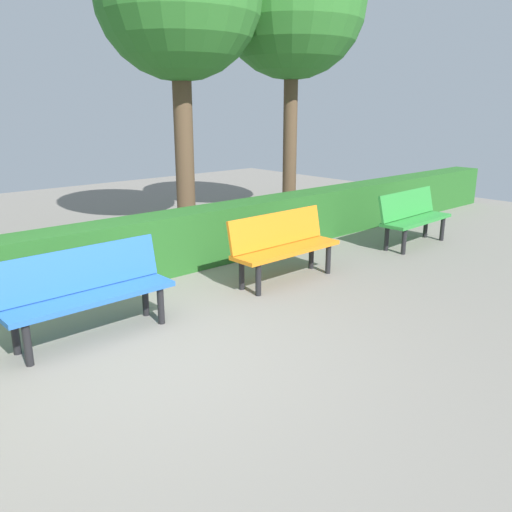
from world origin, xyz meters
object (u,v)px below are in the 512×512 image
(bench_orange, at_px, (283,243))
(bench_green, at_px, (413,215))
(bench_blue, at_px, (87,289))
(tree_near, at_px, (292,4))

(bench_orange, bearing_deg, bench_green, 177.05)
(bench_orange, relative_size, bench_blue, 0.95)
(bench_orange, bearing_deg, bench_blue, -1.39)
(bench_green, distance_m, bench_blue, 5.40)
(bench_blue, height_order, tree_near, tree_near)
(bench_orange, relative_size, tree_near, 0.30)
(bench_blue, bearing_deg, bench_green, 177.41)
(bench_green, relative_size, tree_near, 0.29)
(bench_orange, distance_m, bench_blue, 2.60)
(bench_orange, height_order, bench_blue, same)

